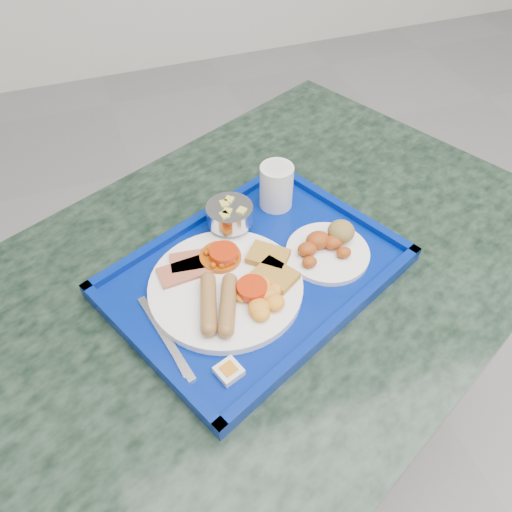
{
  "coord_description": "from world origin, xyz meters",
  "views": [
    {
      "loc": [
        -0.77,
        0.04,
        1.44
      ],
      "look_at": [
        -0.57,
        0.6,
        0.81
      ],
      "focal_mm": 35.0,
      "sensor_mm": 36.0,
      "label": 1
    }
  ],
  "objects": [
    {
      "name": "jam_packet",
      "position": [
        -0.68,
        0.42,
        0.77
      ],
      "size": [
        0.05,
        0.05,
        0.01
      ],
      "rotation": [
        0.0,
        0.0,
        0.34
      ],
      "color": "white",
      "rests_on": "tray"
    },
    {
      "name": "spoon",
      "position": [
        -0.74,
        0.56,
        0.77
      ],
      "size": [
        0.05,
        0.18,
        0.01
      ],
      "rotation": [
        0.0,
        0.0,
        0.16
      ],
      "color": "#BDBDBF",
      "rests_on": "tray"
    },
    {
      "name": "fruit_bowl",
      "position": [
        -0.58,
        0.72,
        0.81
      ],
      "size": [
        0.09,
        0.09,
        0.06
      ],
      "color": "#BDBDBF",
      "rests_on": "tray"
    },
    {
      "name": "knife",
      "position": [
        -0.75,
        0.52,
        0.77
      ],
      "size": [
        0.05,
        0.19,
        0.0
      ],
      "primitive_type": "cube",
      "rotation": [
        0.0,
        0.0,
        0.23
      ],
      "color": "#BDBDBF",
      "rests_on": "tray"
    },
    {
      "name": "table",
      "position": [
        -0.55,
        0.62,
        0.56
      ],
      "size": [
        1.43,
        1.23,
        0.75
      ],
      "rotation": [
        0.0,
        0.0,
        0.43
      ],
      "color": "slate",
      "rests_on": "floor"
    },
    {
      "name": "juice_cup",
      "position": [
        -0.47,
        0.76,
        0.82
      ],
      "size": [
        0.07,
        0.07,
        0.09
      ],
      "color": "white",
      "rests_on": "tray"
    },
    {
      "name": "main_plate",
      "position": [
        -0.62,
        0.57,
        0.78
      ],
      "size": [
        0.27,
        0.27,
        0.04
      ],
      "rotation": [
        0.0,
        0.0,
        -0.43
      ],
      "color": "white",
      "rests_on": "tray"
    },
    {
      "name": "tray",
      "position": [
        -0.57,
        0.6,
        0.76
      ],
      "size": [
        0.6,
        0.54,
        0.03
      ],
      "rotation": [
        0.0,
        0.0,
        0.42
      ],
      "color": "navy",
      "rests_on": "table"
    },
    {
      "name": "bread_plate",
      "position": [
        -0.43,
        0.6,
        0.78
      ],
      "size": [
        0.15,
        0.15,
        0.05
      ],
      "rotation": [
        0.0,
        0.0,
        -0.16
      ],
      "color": "white",
      "rests_on": "tray"
    }
  ]
}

